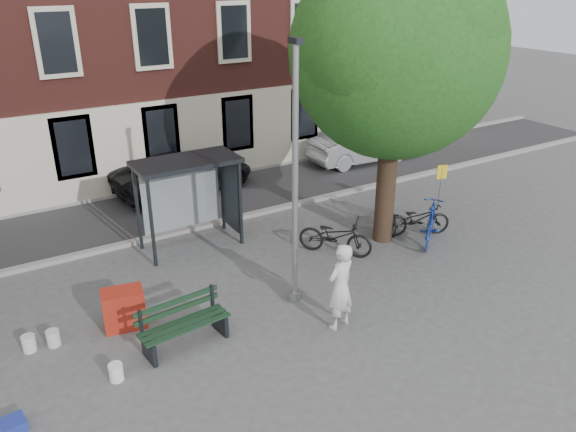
# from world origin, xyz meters

# --- Properties ---
(ground) EXTENTS (90.00, 90.00, 0.00)m
(ground) POSITION_xyz_m (0.00, 0.00, 0.00)
(ground) COLOR #4C4C4F
(ground) RESTS_ON ground
(road) EXTENTS (40.00, 4.00, 0.01)m
(road) POSITION_xyz_m (0.00, 7.00, 0.01)
(road) COLOR #28282B
(road) RESTS_ON ground
(curb_near) EXTENTS (40.00, 0.25, 0.12)m
(curb_near) POSITION_xyz_m (0.00, 5.00, 0.06)
(curb_near) COLOR gray
(curb_near) RESTS_ON ground
(curb_far) EXTENTS (40.00, 0.25, 0.12)m
(curb_far) POSITION_xyz_m (0.00, 9.00, 0.06)
(curb_far) COLOR gray
(curb_far) RESTS_ON ground
(lamppost) EXTENTS (0.28, 0.35, 6.11)m
(lamppost) POSITION_xyz_m (0.00, 0.00, 2.78)
(lamppost) COLOR #9EA0A3
(lamppost) RESTS_ON ground
(tree_right) EXTENTS (5.76, 5.60, 8.20)m
(tree_right) POSITION_xyz_m (4.01, 1.38, 5.62)
(tree_right) COLOR black
(tree_right) RESTS_ON ground
(bus_shelter) EXTENTS (2.85, 1.45, 2.62)m
(bus_shelter) POSITION_xyz_m (-0.61, 4.11, 1.92)
(bus_shelter) COLOR #1E2328
(bus_shelter) RESTS_ON ground
(painter) EXTENTS (0.84, 0.66, 2.04)m
(painter) POSITION_xyz_m (0.28, -1.43, 1.02)
(painter) COLOR silver
(painter) RESTS_ON ground
(bench) EXTENTS (1.99, 0.81, 1.00)m
(bench) POSITION_xyz_m (-2.92, -0.26, 0.46)
(bench) COLOR #1E2328
(bench) RESTS_ON ground
(bike_a) EXTENTS (2.08, 1.41, 1.04)m
(bike_a) POSITION_xyz_m (5.08, 1.20, 0.52)
(bike_a) COLOR black
(bike_a) RESTS_ON ground
(bike_b) EXTENTS (1.96, 1.78, 1.24)m
(bike_b) POSITION_xyz_m (5.05, 0.63, 0.62)
(bike_b) COLOR navy
(bike_b) RESTS_ON ground
(bike_c) EXTENTS (1.90, 2.08, 1.10)m
(bike_c) POSITION_xyz_m (2.25, 1.47, 0.55)
(bike_c) COLOR black
(bike_c) RESTS_ON ground
(bike_d) EXTENTS (1.47, 2.11, 1.24)m
(bike_d) POSITION_xyz_m (4.63, 2.02, 0.62)
(bike_d) COLOR black
(bike_d) RESTS_ON ground
(car_dark) EXTENTS (5.34, 3.00, 1.41)m
(car_dark) POSITION_xyz_m (0.49, 8.30, 0.70)
(car_dark) COLOR black
(car_dark) RESTS_ON ground
(car_silver) EXTENTS (4.62, 1.82, 1.50)m
(car_silver) POSITION_xyz_m (8.02, 7.60, 0.75)
(car_silver) COLOR #919498
(car_silver) RESTS_ON ground
(red_stand) EXTENTS (0.99, 0.75, 0.90)m
(red_stand) POSITION_xyz_m (-3.81, 1.06, 0.45)
(red_stand) COLOR #9D2315
(red_stand) RESTS_ON ground
(blue_crate) EXTENTS (0.60, 0.47, 0.20)m
(blue_crate) POSITION_xyz_m (-6.46, -1.02, 0.10)
(blue_crate) COLOR navy
(blue_crate) RESTS_ON ground
(bucket_a) EXTENTS (0.36, 0.36, 0.36)m
(bucket_a) POSITION_xyz_m (-5.33, 1.15, 0.18)
(bucket_a) COLOR silver
(bucket_a) RESTS_ON ground
(bucket_b) EXTENTS (0.30, 0.30, 0.36)m
(bucket_b) POSITION_xyz_m (-4.49, -0.65, 0.18)
(bucket_b) COLOR white
(bucket_b) RESTS_ON ground
(bucket_c) EXTENTS (0.36, 0.36, 0.36)m
(bucket_c) POSITION_xyz_m (-5.80, 1.22, 0.18)
(bucket_c) COLOR silver
(bucket_c) RESTS_ON ground
(notice_sign) EXTENTS (0.32, 0.14, 1.92)m
(notice_sign) POSITION_xyz_m (6.21, 1.50, 1.39)
(notice_sign) COLOR #9EA0A3
(notice_sign) RESTS_ON ground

